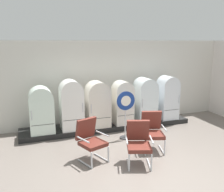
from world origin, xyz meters
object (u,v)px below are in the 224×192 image
object	(u,v)px
refrigerator_3	(123,101)
refrigerator_4	(145,98)
refrigerator_5	(168,96)
armchair_right	(152,130)
armchair_left	(90,138)
refrigerator_2	(98,103)
sign_stand	(126,114)
armchair_center	(138,141)
refrigerator_1	(71,103)
refrigerator_0	(41,109)

from	to	relation	value
refrigerator_3	refrigerator_4	size ratio (longest dim) A/B	0.97
refrigerator_4	refrigerator_3	bearing A→B (deg)	-176.91
refrigerator_5	armchair_right	bearing A→B (deg)	-130.41
refrigerator_4	armchair_left	size ratio (longest dim) A/B	1.44
refrigerator_2	armchair_left	distance (m)	2.13
sign_stand	armchair_center	bearing A→B (deg)	-101.20
refrigerator_1	refrigerator_2	bearing A→B (deg)	-0.34
armchair_right	refrigerator_3	bearing A→B (deg)	93.11
refrigerator_0	refrigerator_3	xyz separation A→B (m)	(2.59, -0.03, 0.03)
refrigerator_3	refrigerator_0	bearing A→B (deg)	179.32
armchair_left	armchair_center	xyz separation A→B (m)	(1.02, -0.54, 0.00)
refrigerator_3	refrigerator_5	world-z (taller)	refrigerator_5
refrigerator_3	armchair_left	xyz separation A→B (m)	(-1.60, -1.92, -0.35)
refrigerator_5	armchair_center	world-z (taller)	refrigerator_5
refrigerator_3	refrigerator_1	bearing A→B (deg)	178.62
refrigerator_0	armchair_right	size ratio (longest dim) A/B	1.35
refrigerator_2	refrigerator_5	xyz separation A→B (m)	(2.56, -0.02, 0.04)
refrigerator_4	armchair_left	xyz separation A→B (m)	(-2.45, -1.97, -0.38)
refrigerator_4	refrigerator_5	size ratio (longest dim) A/B	0.98
refrigerator_4	refrigerator_5	distance (m)	0.86
refrigerator_4	armchair_left	world-z (taller)	refrigerator_4
refrigerator_3	armchair_center	distance (m)	2.56
refrigerator_4	refrigerator_0	bearing A→B (deg)	-179.75
refrigerator_1	armchair_right	size ratio (longest dim) A/B	1.49
armchair_left	armchair_right	size ratio (longest dim) A/B	1.00
refrigerator_4	armchair_left	distance (m)	3.17
refrigerator_1	refrigerator_2	world-z (taller)	refrigerator_1
refrigerator_1	sign_stand	world-z (taller)	refrigerator_1
refrigerator_3	refrigerator_5	bearing A→B (deg)	0.40
refrigerator_5	armchair_center	distance (m)	3.40
refrigerator_2	armchair_center	xyz separation A→B (m)	(0.27, -2.50, -0.36)
armchair_left	sign_stand	xyz separation A→B (m)	(1.33, 1.00, 0.21)
armchair_right	armchair_center	distance (m)	0.90
refrigerator_3	armchair_right	size ratio (longest dim) A/B	1.39
refrigerator_0	armchair_left	distance (m)	2.21
refrigerator_5	sign_stand	distance (m)	2.20
refrigerator_2	armchair_right	distance (m)	2.16
armchair_right	armchair_center	xyz separation A→B (m)	(-0.68, -0.59, 0.00)
refrigerator_1	refrigerator_3	size ratio (longest dim) A/B	1.08
armchair_center	armchair_left	bearing A→B (deg)	152.11
refrigerator_0	refrigerator_3	size ratio (longest dim) A/B	0.97
refrigerator_4	armchair_center	size ratio (longest dim) A/B	1.44
armchair_center	sign_stand	size ratio (longest dim) A/B	0.72
refrigerator_1	refrigerator_4	size ratio (longest dim) A/B	1.04
refrigerator_5	sign_stand	xyz separation A→B (m)	(-1.98, -0.93, -0.19)
armchair_right	refrigerator_2	bearing A→B (deg)	116.45
refrigerator_2	armchair_center	world-z (taller)	refrigerator_2
refrigerator_1	refrigerator_2	distance (m)	0.85
refrigerator_2	armchair_left	size ratio (longest dim) A/B	1.41
refrigerator_2	refrigerator_4	xyz separation A→B (m)	(1.70, 0.01, 0.02)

